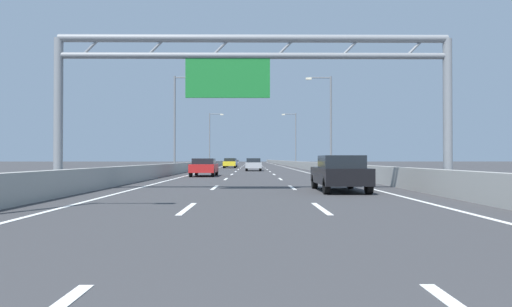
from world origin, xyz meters
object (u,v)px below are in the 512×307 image
at_px(streetlamp_right_mid, 329,118).
at_px(streetlamp_left_far, 211,136).
at_px(white_car, 253,162).
at_px(streetlamp_right_far, 294,136).
at_px(black_car, 340,173).
at_px(sign_gantry, 250,72).
at_px(streetlamp_left_mid, 177,118).
at_px(red_car, 204,167).
at_px(silver_car, 253,164).
at_px(blue_car, 232,162).
at_px(yellow_car, 230,163).

distance_m(streetlamp_right_mid, streetlamp_left_far, 39.83).
bearing_deg(streetlamp_left_far, white_car, 73.24).
xyz_separation_m(streetlamp_right_far, black_car, (-3.92, -63.29, -4.63)).
distance_m(sign_gantry, streetlamp_left_mid, 27.77).
distance_m(black_car, red_car, 18.12).
relative_size(black_car, red_car, 0.97).
xyz_separation_m(streetlamp_right_mid, streetlamp_right_far, (0.00, 36.93, 0.00)).
bearing_deg(streetlamp_left_far, sign_gantry, -83.44).
relative_size(streetlamp_left_mid, white_car, 2.22).
bearing_deg(streetlamp_left_far, silver_car, -76.23).
relative_size(sign_gantry, blue_car, 3.63).
distance_m(streetlamp_left_mid, white_car, 62.92).
xyz_separation_m(streetlamp_left_mid, red_car, (3.70, -9.78, -4.68)).
relative_size(streetlamp_right_mid, streetlamp_left_far, 1.00).
height_order(streetlamp_left_far, yellow_car, streetlamp_left_far).
bearing_deg(streetlamp_left_mid, white_car, 83.01).
relative_size(sign_gantry, streetlamp_left_far, 1.69).
relative_size(streetlamp_right_mid, red_car, 2.08).
bearing_deg(silver_car, blue_car, 97.93).
relative_size(streetlamp_right_far, blue_car, 2.15).
relative_size(streetlamp_left_far, yellow_car, 2.23).
bearing_deg(black_car, streetlamp_left_mid, 112.68).
bearing_deg(streetlamp_right_far, streetlamp_left_far, 180.00).
height_order(streetlamp_right_mid, silver_car, streetlamp_right_mid).
bearing_deg(streetlamp_right_far, white_car, 106.05).
xyz_separation_m(streetlamp_left_far, red_car, (3.70, -46.71, -4.68)).
distance_m(streetlamp_left_mid, blue_car, 32.44).
height_order(blue_car, white_car, blue_car).
distance_m(streetlamp_left_mid, red_car, 11.46).
bearing_deg(streetlamp_left_far, red_car, -85.47).
distance_m(sign_gantry, streetlamp_right_far, 64.16).
bearing_deg(silver_car, red_car, -103.52).
bearing_deg(yellow_car, blue_car, 90.76).
bearing_deg(streetlamp_left_far, blue_car, -52.01).
xyz_separation_m(streetlamp_left_far, silver_car, (7.54, -30.76, -4.66)).
distance_m(streetlamp_right_mid, white_car, 62.88).
relative_size(sign_gantry, silver_car, 3.79).
height_order(streetlamp_right_mid, blue_car, streetlamp_right_mid).
height_order(sign_gantry, silver_car, sign_gantry).
relative_size(streetlamp_right_mid, yellow_car, 2.23).
relative_size(blue_car, red_car, 0.97).
height_order(streetlamp_left_mid, blue_car, streetlamp_left_mid).
bearing_deg(streetlamp_left_mid, streetlamp_right_far, 67.99).
relative_size(blue_car, black_car, 1.00).
distance_m(yellow_car, blue_car, 9.42).
relative_size(streetlamp_left_mid, streetlamp_right_mid, 1.00).
bearing_deg(streetlamp_left_far, yellow_car, -74.25).
relative_size(streetlamp_left_mid, yellow_car, 2.23).
xyz_separation_m(streetlamp_left_far, yellow_car, (4.08, -14.49, -4.66)).
bearing_deg(streetlamp_right_mid, silver_car, 140.16).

